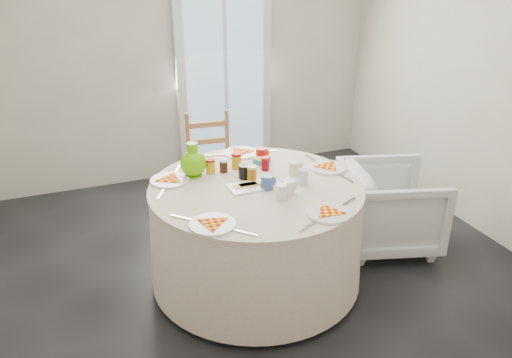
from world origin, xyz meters
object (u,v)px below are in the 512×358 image
object	(u,v)px
armchair	(390,201)
green_pitcher	(193,160)
wooden_chair	(212,165)
table	(256,234)

from	to	relation	value
armchair	green_pitcher	xyz separation A→B (m)	(-1.51, 0.25, 0.48)
armchair	green_pitcher	bearing A→B (deg)	96.62
wooden_chair	armchair	world-z (taller)	wooden_chair
table	green_pitcher	size ratio (longest dim) A/B	6.25
table	wooden_chair	xyz separation A→B (m)	(0.01, 1.09, 0.09)
green_pitcher	wooden_chair	bearing A→B (deg)	83.21
wooden_chair	armchair	distance (m)	1.55
armchair	green_pitcher	world-z (taller)	green_pitcher
wooden_chair	armchair	size ratio (longest dim) A/B	1.25
table	green_pitcher	xyz separation A→B (m)	(-0.35, 0.31, 0.49)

